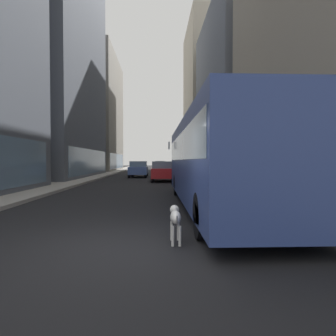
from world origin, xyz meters
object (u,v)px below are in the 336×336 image
at_px(car_grey_wagon, 160,165).
at_px(car_blue_hatchback, 139,169).
at_px(dalmatian_dog, 175,217).
at_px(transit_bus, 215,158).
at_px(car_red_coupe, 163,171).

height_order(car_grey_wagon, car_blue_hatchback, same).
distance_m(car_grey_wagon, dalmatian_dog, 45.64).
relative_size(transit_bus, car_grey_wagon, 2.67).
relative_size(car_red_coupe, car_grey_wagon, 0.98).
xyz_separation_m(car_grey_wagon, car_blue_hatchback, (-2.40, -22.13, 0.00)).
bearing_deg(transit_bus, car_blue_hatchback, 101.82).
height_order(transit_bus, dalmatian_dog, transit_bus).
distance_m(car_red_coupe, car_grey_wagon, 28.20).
bearing_deg(transit_bus, car_red_coupe, 96.99).
relative_size(car_red_coupe, dalmatian_dog, 4.42).
distance_m(car_blue_hatchback, dalmatian_dog, 23.62).
bearing_deg(dalmatian_dog, car_grey_wagon, 89.85).
distance_m(car_red_coupe, dalmatian_dog, 17.44).
bearing_deg(car_grey_wagon, car_red_coupe, -90.00).
bearing_deg(car_grey_wagon, transit_bus, -87.78).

